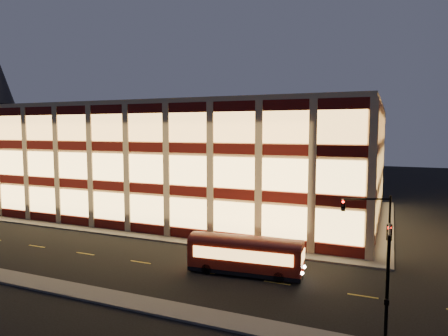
% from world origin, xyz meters
% --- Properties ---
extents(ground, '(200.00, 200.00, 0.00)m').
position_xyz_m(ground, '(0.00, 0.00, 0.00)').
color(ground, black).
rests_on(ground, ground).
extents(sidewalk_office_south, '(54.00, 2.00, 0.15)m').
position_xyz_m(sidewalk_office_south, '(-3.00, 1.00, 0.07)').
color(sidewalk_office_south, '#514F4C').
rests_on(sidewalk_office_south, ground).
extents(sidewalk_office_east, '(2.00, 30.00, 0.15)m').
position_xyz_m(sidewalk_office_east, '(23.00, 17.00, 0.07)').
color(sidewalk_office_east, '#514F4C').
rests_on(sidewalk_office_east, ground).
extents(sidewalk_near, '(100.00, 2.00, 0.15)m').
position_xyz_m(sidewalk_near, '(0.00, -13.00, 0.07)').
color(sidewalk_near, '#514F4C').
rests_on(sidewalk_near, ground).
extents(office_building, '(50.45, 30.45, 14.50)m').
position_xyz_m(office_building, '(-2.91, 16.91, 7.25)').
color(office_building, tan).
rests_on(office_building, ground).
extents(church_tower, '(5.00, 5.00, 18.00)m').
position_xyz_m(church_tower, '(-70.00, 40.00, 9.00)').
color(church_tower, '#2D2621').
rests_on(church_tower, ground).
extents(church_spire, '(6.00, 6.00, 10.00)m').
position_xyz_m(church_spire, '(-70.00, 40.00, 23.00)').
color(church_spire, '#4C473F').
rests_on(church_spire, church_tower).
extents(traffic_signal_far, '(3.79, 1.87, 6.00)m').
position_xyz_m(traffic_signal_far, '(22.21, 0.24, 4.11)').
color(traffic_signal_far, black).
rests_on(traffic_signal_far, ground).
extents(traffic_signal_near, '(0.32, 4.45, 6.00)m').
position_xyz_m(traffic_signal_near, '(23.50, -11.03, 4.13)').
color(traffic_signal_near, black).
rests_on(traffic_signal_near, ground).
extents(trolley_bus, '(9.07, 2.99, 3.02)m').
position_xyz_m(trolley_bus, '(13.17, -5.09, 1.67)').
color(trolley_bus, maroon).
rests_on(trolley_bus, ground).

